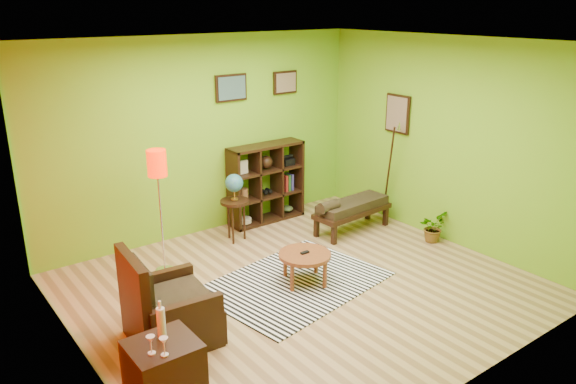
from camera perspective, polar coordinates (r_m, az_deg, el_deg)
ground at (r=6.72m, az=1.48°, el=-9.63°), size 5.00×5.00×0.00m
room_shell at (r=6.04m, az=0.84°, el=5.38°), size 5.04×4.54×2.82m
zebra_rug at (r=6.81m, az=0.71°, el=-9.17°), size 2.29×1.81×0.01m
coffee_table at (r=6.68m, az=1.71°, el=-6.65°), size 0.62×0.62×0.40m
armchair at (r=5.76m, az=-12.20°, el=-11.94°), size 0.87×0.88×0.98m
side_cabinet at (r=4.87m, az=-12.42°, el=-17.86°), size 0.54×0.49×0.95m
floor_lamp at (r=6.79m, az=-13.10°, el=1.75°), size 0.24×0.24×1.56m
globe_table at (r=7.74m, az=-5.48°, el=0.13°), size 0.40×0.40×0.97m
cube_shelf at (r=8.50m, az=-2.15°, el=0.94°), size 1.20×0.35×1.20m
bench at (r=8.19m, az=6.40°, el=-1.60°), size 1.28×0.52×0.57m
potted_plant at (r=8.14m, az=14.44°, el=-3.76°), size 0.52×0.54×0.33m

